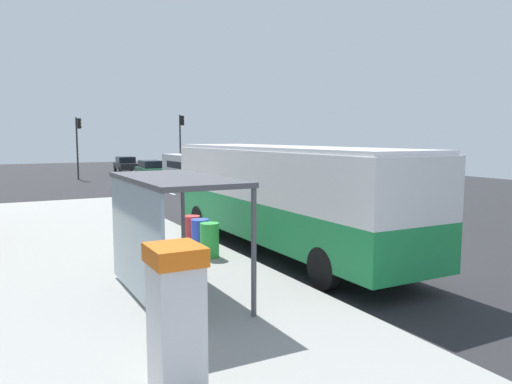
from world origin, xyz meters
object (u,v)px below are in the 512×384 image
at_px(bus, 282,192).
at_px(ticket_machine, 176,317).
at_px(white_van, 189,169).
at_px(bus_shelter, 160,206).
at_px(recycling_bin_green, 210,240).
at_px(recycling_bin_red, 192,231).
at_px(traffic_light_near_side, 181,136).
at_px(sedan_far, 151,169).
at_px(traffic_light_far_side, 78,138).
at_px(recycling_bin_blue, 200,236).
at_px(sedan_near, 126,164).

height_order(bus, ticket_machine, bus).
distance_m(white_van, bus_shelter, 23.19).
distance_m(ticket_machine, bus_shelter, 4.02).
height_order(recycling_bin_green, recycling_bin_red, same).
relative_size(bus, traffic_light_near_side, 2.03).
height_order(ticket_machine, traffic_light_near_side, traffic_light_near_side).
height_order(bus, recycling_bin_green, bus).
bearing_deg(sedan_far, traffic_light_near_side, 24.52).
xyz_separation_m(ticket_machine, recycling_bin_red, (3.19, 7.90, -0.52)).
xyz_separation_m(white_van, traffic_light_far_side, (-5.30, 11.56, 2.03)).
bearing_deg(recycling_bin_green, ticket_machine, -116.12).
bearing_deg(recycling_bin_green, recycling_bin_blue, 90.00).
height_order(bus, traffic_light_near_side, traffic_light_near_side).
height_order(recycling_bin_red, traffic_light_near_side, traffic_light_near_side).
height_order(bus, bus_shelter, bus).
xyz_separation_m(recycling_bin_green, bus_shelter, (-2.21, -2.71, 1.44)).
height_order(recycling_bin_red, traffic_light_far_side, traffic_light_far_side).
relative_size(white_van, recycling_bin_green, 5.50).
height_order(bus, traffic_light_far_side, traffic_light_far_side).
height_order(ticket_machine, recycling_bin_red, ticket_machine).
xyz_separation_m(sedan_near, recycling_bin_blue, (-6.50, -36.32, -0.14)).
xyz_separation_m(sedan_near, traffic_light_far_side, (-5.40, -6.65, 2.58)).
distance_m(ticket_machine, recycling_bin_red, 8.54).
relative_size(sedan_far, recycling_bin_red, 4.67).
distance_m(sedan_far, bus_shelter, 32.05).
relative_size(recycling_bin_green, traffic_light_far_side, 0.19).
bearing_deg(ticket_machine, traffic_light_near_side, 70.34).
bearing_deg(ticket_machine, recycling_bin_blue, 66.12).
xyz_separation_m(recycling_bin_blue, traffic_light_far_side, (1.10, 29.67, 2.71)).
bearing_deg(traffic_light_near_side, traffic_light_far_side, 174.68).
distance_m(bus, traffic_light_near_side, 30.20).
distance_m(white_van, sedan_far, 9.32).
bearing_deg(traffic_light_far_side, bus, -87.36).
xyz_separation_m(ticket_machine, bus_shelter, (0.98, 3.79, 0.93)).
bearing_deg(bus, recycling_bin_green, -173.35).
bearing_deg(bus_shelter, sedan_far, 74.21).
relative_size(traffic_light_near_side, traffic_light_far_side, 1.07).
xyz_separation_m(recycling_bin_red, traffic_light_far_side, (1.10, 28.97, 2.71)).
relative_size(recycling_bin_green, traffic_light_near_side, 0.18).
bearing_deg(white_van, traffic_light_far_side, 114.64).
bearing_deg(white_van, sedan_far, 89.38).
bearing_deg(recycling_bin_green, bus_shelter, -129.25).
relative_size(bus, traffic_light_far_side, 2.17).
distance_m(sedan_near, bus_shelter, 40.69).
bearing_deg(bus_shelter, recycling_bin_red, 61.69).
bearing_deg(recycling_bin_red, recycling_bin_green, -90.00).
bearing_deg(traffic_light_near_side, sedan_far, -155.48).
distance_m(ticket_machine, recycling_bin_green, 7.26).
relative_size(white_van, bus_shelter, 1.31).
bearing_deg(bus_shelter, ticket_machine, -104.43).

